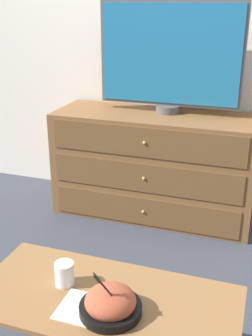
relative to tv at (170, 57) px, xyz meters
The scene contains 8 objects.
ground_plane 1.16m from the tv, 94.39° to the left, with size 12.00×12.00×0.00m, color #383D47.
wall_back 0.28m from the tv, 93.92° to the left, with size 12.00×0.05×2.60m.
dresser 0.77m from the tv, 129.59° to the right, with size 1.44×0.54×0.76m.
tv is the anchor object (origin of this frame).
coffee_table 1.83m from the tv, 84.33° to the right, with size 1.01×0.48×0.45m.
takeout_bowl 1.86m from the tv, 82.95° to the right, with size 0.23×0.23×0.19m.
drink_cup 1.76m from the tv, 90.40° to the right, with size 0.08×0.08×0.10m.
napkin 1.88m from the tv, 86.41° to the right, with size 0.18×0.18×0.00m.
Camera 1 is at (0.67, -3.07, 1.50)m, focal length 45.00 mm.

